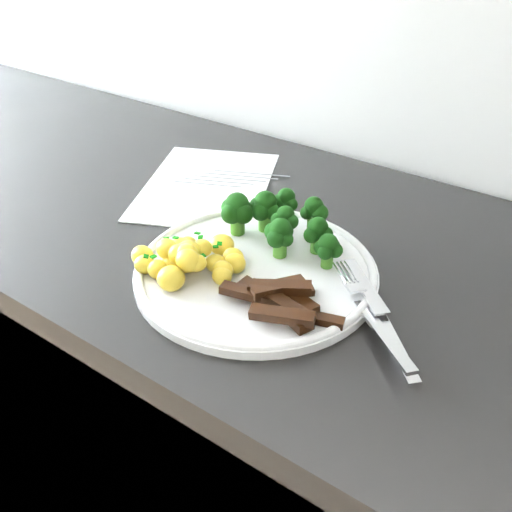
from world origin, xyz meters
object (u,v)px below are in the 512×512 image
Objects in this scene: recipe_paper at (207,185)px; counter at (266,447)px; knife at (386,330)px; broccoli at (279,218)px; plate at (256,270)px; beef_strips at (280,299)px; fork at (373,317)px; potatoes at (189,258)px.

counter is at bearing -23.26° from recipe_paper.
counter is 14.56× the size of knife.
knife is at bearing -22.48° from broccoli.
plate is 0.08m from beef_strips.
recipe_paper is at bearing 156.00° from broccoli.
fork is 0.97× the size of knife.
broccoli is 0.22m from knife.
knife is (0.20, -0.08, -0.04)m from broccoli.
fork is (0.18, -0.08, -0.03)m from broccoli.
broccoli is at bearing 124.19° from beef_strips.
knife is at bearing -3.21° from plate.
knife is at bearing 9.30° from potatoes.
beef_strips is (0.28, -0.21, 0.02)m from recipe_paper.
beef_strips is at bearing -35.29° from plate.
plate is at bearing 176.79° from knife.
fork is (0.38, -0.17, 0.02)m from recipe_paper.
knife is at bearing 17.78° from beef_strips.
knife is (0.25, 0.04, -0.02)m from potatoes.
broccoli is at bearing 155.43° from fork.
recipe_paper is at bearing 156.75° from knife.
broccoli reaches higher than beef_strips.
beef_strips reaches higher than plate.
beef_strips is at bearing -51.72° from counter.
plate is 0.17m from fork.
plate is at bearing -79.31° from broccoli.
counter is 0.49m from recipe_paper.
plate is 0.08m from broccoli.
potatoes is 0.91× the size of beef_strips.
beef_strips is 0.92× the size of fork.
plate is at bearing 176.18° from fork.
plate is 2.29× the size of potatoes.
knife reaches higher than plate.
potatoes reaches higher than recipe_paper.
recipe_paper is 2.49× the size of potatoes.
potatoes is (-0.03, -0.14, 0.48)m from counter.
knife is (0.39, -0.17, 0.01)m from recipe_paper.
potatoes reaches higher than plate.
beef_strips is at bearing -162.22° from knife.
counter is at bearing 77.62° from potatoes.
fork is at bearing -3.82° from plate.
counter is 7.84× the size of plate.
plate is 0.18m from knife.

